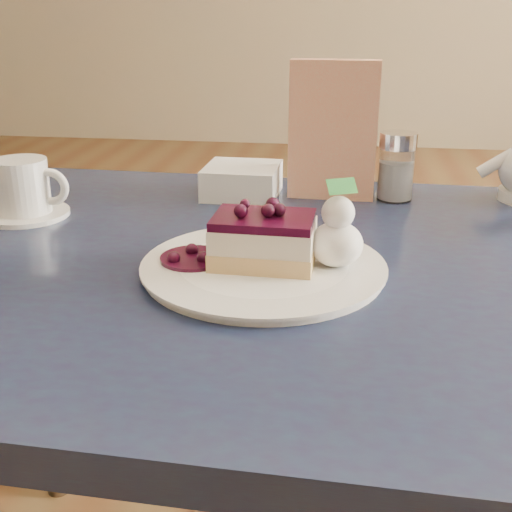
# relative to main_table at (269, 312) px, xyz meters

# --- Properties ---
(main_table) EXTENTS (1.36, 0.93, 0.84)m
(main_table) POSITION_rel_main_table_xyz_m (0.00, 0.00, 0.00)
(main_table) COLOR #16253E
(main_table) RESTS_ON ground
(dessert_plate) EXTENTS (0.32, 0.32, 0.01)m
(dessert_plate) POSITION_rel_main_table_xyz_m (-0.00, -0.06, 0.09)
(dessert_plate) COLOR white
(dessert_plate) RESTS_ON main_table
(cheesecake_slice) EXTENTS (0.14, 0.10, 0.07)m
(cheesecake_slice) POSITION_rel_main_table_xyz_m (-0.00, -0.06, 0.13)
(cheesecake_slice) COLOR tan
(cheesecake_slice) RESTS_ON dessert_plate
(whipped_cream) EXTENTS (0.07, 0.07, 0.06)m
(whipped_cream) POSITION_rel_main_table_xyz_m (0.09, -0.05, 0.13)
(whipped_cream) COLOR white
(whipped_cream) RESTS_ON dessert_plate
(berry_sauce) EXTENTS (0.09, 0.09, 0.01)m
(berry_sauce) POSITION_rel_main_table_xyz_m (-0.10, -0.06, 0.10)
(berry_sauce) COLOR black
(berry_sauce) RESTS_ON dessert_plate
(coffee_set) EXTENTS (0.15, 0.14, 0.10)m
(coffee_set) POSITION_rel_main_table_xyz_m (-0.43, 0.13, 0.13)
(coffee_set) COLOR white
(coffee_set) RESTS_ON main_table
(menu_card) EXTENTS (0.16, 0.04, 0.25)m
(menu_card) POSITION_rel_main_table_xyz_m (0.07, 0.31, 0.21)
(menu_card) COLOR beige
(menu_card) RESTS_ON main_table
(sugar_shaker) EXTENTS (0.07, 0.07, 0.12)m
(sugar_shaker) POSITION_rel_main_table_xyz_m (0.19, 0.32, 0.15)
(sugar_shaker) COLOR white
(sugar_shaker) RESTS_ON main_table
(napkin_stack) EXTENTS (0.14, 0.14, 0.06)m
(napkin_stack) POSITION_rel_main_table_xyz_m (-0.09, 0.31, 0.12)
(napkin_stack) COLOR white
(napkin_stack) RESTS_ON main_table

